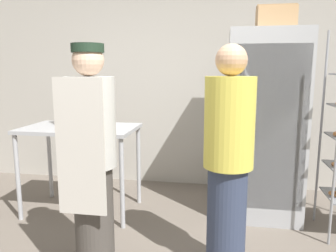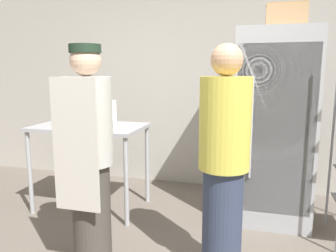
% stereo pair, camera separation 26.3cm
% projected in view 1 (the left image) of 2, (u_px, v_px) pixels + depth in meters
% --- Properties ---
extents(back_wall, '(6.40, 0.12, 2.82)m').
position_uv_depth(back_wall, '(188.00, 75.00, 4.16)').
color(back_wall, '#B7B2A8').
rests_on(back_wall, ground_plane).
extents(refrigerator, '(0.73, 0.77, 1.85)m').
position_uv_depth(refrigerator, '(264.00, 125.00, 3.31)').
color(refrigerator, '#ADAFB5').
rests_on(refrigerator, ground_plane).
extents(prep_counter, '(1.14, 0.69, 0.91)m').
position_uv_depth(prep_counter, '(80.00, 137.00, 3.36)').
color(prep_counter, '#ADAFB5').
rests_on(prep_counter, ground_plane).
extents(donut_box, '(0.25, 0.22, 0.26)m').
position_uv_depth(donut_box, '(93.00, 122.00, 3.37)').
color(donut_box, white).
rests_on(donut_box, prep_counter).
extents(blender_pitcher, '(0.13, 0.13, 0.30)m').
position_uv_depth(blender_pitcher, '(61.00, 112.00, 3.47)').
color(blender_pitcher, black).
rests_on(blender_pitcher, prep_counter).
extents(cardboard_storage_box, '(0.36, 0.27, 0.22)m').
position_uv_depth(cardboard_storage_box, '(276.00, 18.00, 3.09)').
color(cardboard_storage_box, tan).
rests_on(cardboard_storage_box, refrigerator).
extents(person_baker, '(0.35, 0.37, 1.65)m').
position_uv_depth(person_baker, '(92.00, 158.00, 2.32)').
color(person_baker, '#47423D').
rests_on(person_baker, ground_plane).
extents(person_customer, '(0.35, 0.35, 1.65)m').
position_uv_depth(person_customer, '(228.00, 161.00, 2.31)').
color(person_customer, '#333D56').
rests_on(person_customer, ground_plane).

